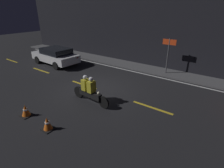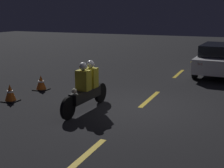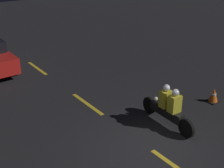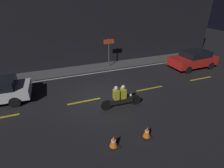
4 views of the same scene
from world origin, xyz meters
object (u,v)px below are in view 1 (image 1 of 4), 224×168
object	(u,v)px
sedan_white	(56,55)
traffic_cone_mid	(47,124)
shop_sign	(169,49)
motorcycle	(89,90)
traffic_cone_near	(26,111)

from	to	relation	value
sedan_white	traffic_cone_mid	size ratio (longest dim) A/B	7.97
sedan_white	shop_sign	distance (m)	8.87
shop_sign	sedan_white	bearing A→B (deg)	-159.83
sedan_white	motorcycle	xyz separation A→B (m)	(6.69, -3.09, -0.09)
sedan_white	shop_sign	bearing A→B (deg)	-157.40
motorcycle	traffic_cone_mid	world-z (taller)	motorcycle
traffic_cone_mid	shop_sign	distance (m)	8.92
traffic_cone_mid	traffic_cone_near	bearing A→B (deg)	179.71
sedan_white	motorcycle	size ratio (longest dim) A/B	1.82
sedan_white	traffic_cone_mid	world-z (taller)	sedan_white
sedan_white	traffic_cone_mid	xyz separation A→B (m)	(6.87, -5.64, -0.47)
traffic_cone_near	shop_sign	xyz separation A→B (m)	(2.97, 8.67, 1.54)
motorcycle	shop_sign	world-z (taller)	shop_sign
sedan_white	shop_sign	xyz separation A→B (m)	(8.27, 3.04, 1.06)
traffic_cone_near	sedan_white	bearing A→B (deg)	133.26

